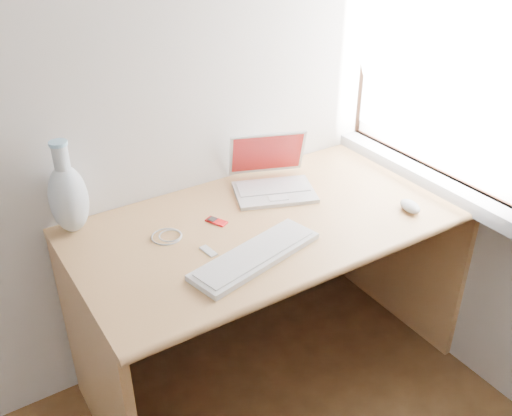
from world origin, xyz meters
TOP-DOWN VIEW (x-y plane):
  - window at (1.72, 1.30)m, footprint 0.11×0.99m
  - desk at (1.02, 1.47)m, footprint 1.47×0.73m
  - laptop at (1.12, 1.56)m, footprint 0.36×0.35m
  - external_keyboard at (0.82, 1.20)m, footprint 0.49×0.24m
  - mouse at (1.47, 1.15)m, footprint 0.08×0.11m
  - ipod at (0.83, 1.46)m, footprint 0.07×0.09m
  - cable_coil at (0.63, 1.46)m, footprint 0.14×0.14m
  - remote at (0.71, 1.31)m, footprint 0.03×0.07m
  - vase at (0.38, 1.68)m, footprint 0.13×0.13m

SIDE VIEW (x-z plane):
  - desk at x=1.02m, z-range 0.16..0.94m
  - remote at x=0.71m, z-range 0.77..0.78m
  - cable_coil at x=0.63m, z-range 0.77..0.78m
  - ipod at x=0.83m, z-range 0.77..0.78m
  - external_keyboard at x=0.82m, z-range 0.77..0.80m
  - mouse at x=1.47m, z-range 0.77..0.81m
  - laptop at x=1.12m, z-range 0.72..0.93m
  - vase at x=0.38m, z-range 0.74..1.08m
  - window at x=1.72m, z-range 0.72..1.83m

